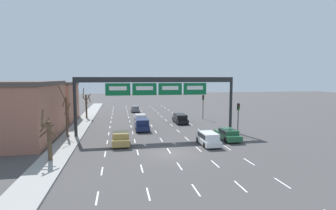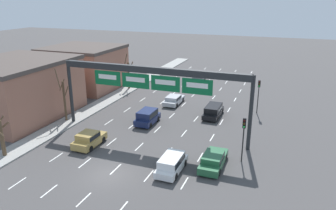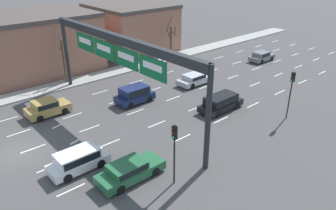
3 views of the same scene
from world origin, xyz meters
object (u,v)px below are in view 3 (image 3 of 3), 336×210
tree_bare_closest (171,39)px  tree_bare_third (63,58)px  sign_gantry (117,48)px  car_silver (195,79)px  traffic_light_near_gantry (292,86)px  car_grey (262,56)px  car_green (130,170)px  car_gold (47,107)px  traffic_light_mid_block (174,143)px  suv_white (78,159)px  suv_black (221,102)px  suv_navy (134,94)px

tree_bare_closest → tree_bare_third: bearing=-92.1°
sign_gantry → tree_bare_third: (-11.80, 0.07, -3.58)m
car_silver → traffic_light_near_gantry: traffic_light_near_gantry is taller
car_silver → car_grey: car_grey is taller
car_green → tree_bare_third: 20.73m
car_gold → tree_bare_third: tree_bare_third is taller
sign_gantry → car_grey: bearing=93.5°
traffic_light_near_gantry → traffic_light_mid_block: (0.15, -14.40, -0.13)m
car_gold → suv_white: 10.05m
tree_bare_closest → tree_bare_third: size_ratio=0.87×
sign_gantry → traffic_light_near_gantry: 15.87m
car_gold → car_silver: 16.72m
suv_black → car_silver: (-6.58, 3.07, -0.18)m
car_green → traffic_light_near_gantry: bearing=82.6°
car_gold → traffic_light_near_gantry: size_ratio=0.88×
car_silver → car_grey: (-0.10, 13.63, 0.04)m
suv_navy → car_grey: size_ratio=0.97×
tree_bare_third → suv_black: bearing=25.6°
traffic_light_mid_block → tree_bare_closest: 28.90m
traffic_light_mid_block → sign_gantry: bearing=164.8°
car_grey → traffic_light_near_gantry: (11.88, -13.33, 2.52)m
car_grey → car_silver: bearing=-89.6°
suv_black → tree_bare_third: (-16.95, -8.11, 2.18)m
car_gold → tree_bare_closest: size_ratio=0.70×
car_grey → car_green: (9.74, -29.72, 0.01)m
car_grey → tree_bare_closest: 13.16m
suv_navy → tree_bare_closest: 16.39m
car_gold → car_green: car_gold is taller
suv_navy → traffic_light_mid_block: (12.37, -5.73, 2.16)m
car_silver → tree_bare_closest: size_ratio=0.80×
tree_bare_closest → tree_bare_third: 16.17m
suv_black → car_grey: (-6.69, 16.70, -0.14)m
suv_white → tree_bare_third: 18.23m
suv_black → car_silver: size_ratio=1.05×
sign_gantry → traffic_light_mid_block: sign_gantry is taller
car_green → suv_black: bearing=103.2°
car_gold → car_grey: size_ratio=0.98×
sign_gantry → car_gold: (-4.99, -5.08, -5.82)m
car_gold → car_silver: bearing=77.7°
car_green → car_gold: bearing=-178.9°
traffic_light_mid_block → car_grey: bearing=113.5°
car_gold → tree_bare_closest: (-6.23, 21.30, 2.00)m
suv_black → car_green: suv_black is taller
traffic_light_near_gantry → suv_black: bearing=-147.1°
car_gold → traffic_light_near_gantry: traffic_light_near_gantry is taller
sign_gantry → suv_white: bearing=-54.9°
suv_black → tree_bare_third: size_ratio=0.73×
sign_gantry → car_green: bearing=-30.5°
sign_gantry → tree_bare_closest: (-11.22, 16.22, -3.83)m
suv_navy → car_green: (10.08, -7.72, -0.22)m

